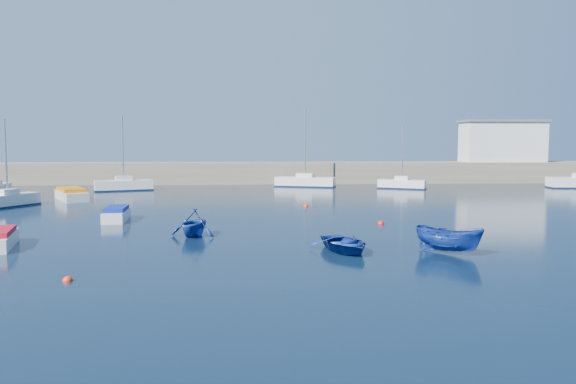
{
  "coord_description": "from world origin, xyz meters",
  "views": [
    {
      "loc": [
        -1.38,
        -23.71,
        5.28
      ],
      "look_at": [
        0.98,
        16.34,
        1.6
      ],
      "focal_mm": 35.0,
      "sensor_mm": 36.0,
      "label": 1
    }
  ],
  "objects": [
    {
      "name": "sailboat_7",
      "position": [
        14.73,
        36.92,
        0.56
      ],
      "size": [
        5.22,
        3.55,
        6.88
      ],
      "rotation": [
        0.0,
        0.0,
        1.11
      ],
      "color": "silver",
      "rests_on": "ground"
    },
    {
      "name": "dinghy_right",
      "position": [
        7.68,
        1.8,
        0.65
      ],
      "size": [
        3.33,
        3.2,
        1.3
      ],
      "primitive_type": "imported",
      "rotation": [
        0.0,
        0.0,
        0.83
      ],
      "color": "navy",
      "rests_on": "ground"
    },
    {
      "name": "sailboat_5",
      "position": [
        -15.26,
        36.33,
        0.61
      ],
      "size": [
        6.12,
        3.54,
        7.89
      ],
      "rotation": [
        0.0,
        0.0,
        1.91
      ],
      "color": "silver",
      "rests_on": "ground"
    },
    {
      "name": "buoy_3",
      "position": [
        2.68,
        20.96,
        0.0
      ],
      "size": [
        0.43,
        0.43,
        0.43
      ],
      "primitive_type": "sphere",
      "color": "red",
      "rests_on": "ground"
    },
    {
      "name": "dinghy_center",
      "position": [
        2.86,
        2.52,
        0.38
      ],
      "size": [
        3.51,
        4.22,
        0.76
      ],
      "primitive_type": "imported",
      "rotation": [
        0.0,
        0.0,
        0.28
      ],
      "color": "navy",
      "rests_on": "ground"
    },
    {
      "name": "buoy_1",
      "position": [
        6.6,
        11.22,
        0.0
      ],
      "size": [
        0.43,
        0.43,
        0.43
      ],
      "primitive_type": "sphere",
      "color": "red",
      "rests_on": "ground"
    },
    {
      "name": "motorboat_1",
      "position": [
        -10.56,
        13.69,
        0.43
      ],
      "size": [
        1.6,
        3.87,
        0.93
      ],
      "rotation": [
        0.0,
        0.0,
        0.08
      ],
      "color": "silver",
      "rests_on": "ground"
    },
    {
      "name": "sailboat_3",
      "position": [
        -21.07,
        21.93,
        0.57
      ],
      "size": [
        3.68,
        5.29,
        7.0
      ],
      "rotation": [
        0.0,
        0.0,
        -0.48
      ],
      "color": "silver",
      "rests_on": "ground"
    },
    {
      "name": "dinghy_left",
      "position": [
        -4.79,
        7.23,
        0.76
      ],
      "size": [
        3.24,
        3.5,
        1.52
      ],
      "primitive_type": "imported",
      "rotation": [
        0.0,
        0.0,
        -0.31
      ],
      "color": "navy",
      "rests_on": "ground"
    },
    {
      "name": "buoy_0",
      "position": [
        -8.47,
        -2.5,
        0.0
      ],
      "size": [
        0.38,
        0.38,
        0.38
      ],
      "primitive_type": "sphere",
      "color": "red",
      "rests_on": "ground"
    },
    {
      "name": "back_wall",
      "position": [
        0.0,
        46.0,
        1.3
      ],
      "size": [
        96.0,
        4.5,
        2.6
      ],
      "primitive_type": "cube",
      "color": "#716956",
      "rests_on": "ground"
    },
    {
      "name": "harbor_office",
      "position": [
        30.0,
        46.0,
        5.1
      ],
      "size": [
        10.0,
        4.0,
        5.0
      ],
      "primitive_type": "cube",
      "color": "silver",
      "rests_on": "back_wall"
    },
    {
      "name": "motorboat_2",
      "position": [
        -17.7,
        26.92,
        0.52
      ],
      "size": [
        4.25,
        5.6,
        1.1
      ],
      "rotation": [
        0.0,
        0.0,
        0.51
      ],
      "color": "silver",
      "rests_on": "ground"
    },
    {
      "name": "ground",
      "position": [
        0.0,
        0.0,
        0.0
      ],
      "size": [
        220.0,
        220.0,
        0.0
      ],
      "primitive_type": "plane",
      "color": "black",
      "rests_on": "ground"
    },
    {
      "name": "sailboat_6",
      "position": [
        4.35,
        40.31,
        0.62
      ],
      "size": [
        7.04,
        3.9,
        8.91
      ],
      "rotation": [
        0.0,
        0.0,
        1.26
      ],
      "color": "silver",
      "rests_on": "ground"
    }
  ]
}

